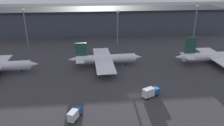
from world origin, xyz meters
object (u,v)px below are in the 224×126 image
at_px(airplane_2, 219,56).
at_px(service_vehicle_2, 74,114).
at_px(airplane_1, 105,59).
at_px(service_vehicle_1, 150,92).

relative_size(airplane_2, service_vehicle_2, 7.43).
bearing_deg(airplane_1, service_vehicle_1, -67.59).
height_order(service_vehicle_1, service_vehicle_2, service_vehicle_1).
xyz_separation_m(airplane_1, service_vehicle_1, (14.59, -32.66, -1.42)).
bearing_deg(airplane_2, airplane_1, 176.31).
xyz_separation_m(airplane_1, service_vehicle_2, (-12.88, -43.67, -1.59)).
relative_size(airplane_2, service_vehicle_1, 6.71).
bearing_deg(service_vehicle_2, airplane_1, 8.40).
height_order(airplane_1, service_vehicle_1, airplane_1).
distance_m(airplane_1, service_vehicle_2, 45.56).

